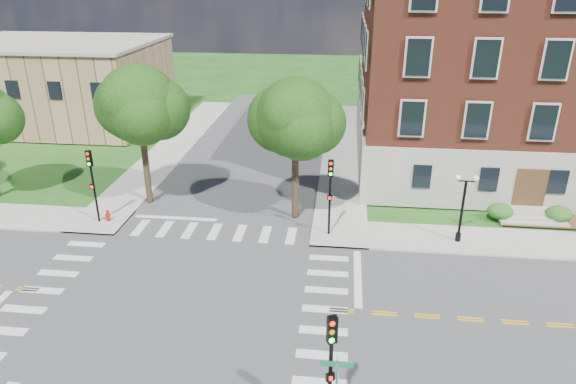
# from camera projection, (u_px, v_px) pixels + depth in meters

# --- Properties ---
(ground) EXTENTS (160.00, 160.00, 0.00)m
(ground) POSITION_uv_depth(u_px,v_px,m) (179.00, 300.00, 25.35)
(ground) COLOR #184814
(ground) RESTS_ON ground
(road_ew) EXTENTS (90.00, 12.00, 0.01)m
(road_ew) POSITION_uv_depth(u_px,v_px,m) (179.00, 300.00, 25.35)
(road_ew) COLOR #3D3D3F
(road_ew) RESTS_ON ground
(road_ns) EXTENTS (12.00, 90.00, 0.01)m
(road_ns) POSITION_uv_depth(u_px,v_px,m) (179.00, 300.00, 25.35)
(road_ns) COLOR #3D3D3F
(road_ns) RESTS_ON ground
(sidewalk_ne) EXTENTS (34.00, 34.00, 0.12)m
(sidewalk_ne) POSITION_uv_depth(u_px,v_px,m) (445.00, 190.00, 37.77)
(sidewalk_ne) COLOR #9E9B93
(sidewalk_ne) RESTS_ON ground
(sidewalk_nw) EXTENTS (34.00, 34.00, 0.12)m
(sidewalk_nw) POSITION_uv_depth(u_px,v_px,m) (51.00, 173.00, 40.91)
(sidewalk_nw) COLOR #9E9B93
(sidewalk_nw) RESTS_ON ground
(crosswalk_east) EXTENTS (2.20, 10.20, 0.02)m
(crosswalk_east) POSITION_uv_depth(u_px,v_px,m) (325.00, 310.00, 24.62)
(crosswalk_east) COLOR silver
(crosswalk_east) RESTS_ON ground
(stop_bar_east) EXTENTS (0.40, 5.50, 0.00)m
(stop_bar_east) POSITION_uv_depth(u_px,v_px,m) (358.00, 278.00, 27.19)
(stop_bar_east) COLOR silver
(stop_bar_east) RESTS_ON ground
(main_building) EXTENTS (30.60, 22.40, 16.50)m
(main_building) POSITION_uv_depth(u_px,v_px,m) (558.00, 63.00, 39.62)
(main_building) COLOR #9B9889
(main_building) RESTS_ON ground
(secondary_building) EXTENTS (20.40, 15.40, 8.30)m
(secondary_building) POSITION_uv_depth(u_px,v_px,m) (58.00, 82.00, 53.23)
(secondary_building) COLOR #917450
(secondary_building) RESTS_ON ground
(tree_c) EXTENTS (5.15, 5.15, 9.46)m
(tree_c) POSITION_uv_depth(u_px,v_px,m) (139.00, 104.00, 33.17)
(tree_c) COLOR black
(tree_c) RESTS_ON ground
(tree_d) EXTENTS (4.95, 4.95, 9.10)m
(tree_d) POSITION_uv_depth(u_px,v_px,m) (296.00, 118.00, 31.11)
(tree_d) COLOR black
(tree_d) RESTS_ON ground
(traffic_signal_se) EXTENTS (0.38, 0.46, 4.80)m
(traffic_signal_se) POSITION_uv_depth(u_px,v_px,m) (331.00, 360.00, 16.89)
(traffic_signal_se) COLOR black
(traffic_signal_se) RESTS_ON ground
(traffic_signal_ne) EXTENTS (0.35, 0.39, 4.80)m
(traffic_signal_ne) POSITION_uv_depth(u_px,v_px,m) (330.00, 188.00, 30.22)
(traffic_signal_ne) COLOR black
(traffic_signal_ne) RESTS_ON ground
(traffic_signal_nw) EXTENTS (0.35, 0.39, 4.80)m
(traffic_signal_nw) POSITION_uv_depth(u_px,v_px,m) (92.00, 177.00, 31.77)
(traffic_signal_nw) COLOR black
(traffic_signal_nw) RESTS_ON ground
(twin_lamp_west) EXTENTS (1.36, 0.36, 4.23)m
(twin_lamp_west) POSITION_uv_depth(u_px,v_px,m) (463.00, 204.00, 29.68)
(twin_lamp_west) COLOR black
(twin_lamp_west) RESTS_ON ground
(street_sign_pole) EXTENTS (1.10, 1.10, 3.10)m
(street_sign_pole) POSITION_uv_depth(u_px,v_px,m) (337.00, 383.00, 17.13)
(street_sign_pole) COLOR gray
(street_sign_pole) RESTS_ON ground
(fire_hydrant) EXTENTS (0.35, 0.35, 0.75)m
(fire_hydrant) POSITION_uv_depth(u_px,v_px,m) (108.00, 216.00, 32.96)
(fire_hydrant) COLOR #A2160C
(fire_hydrant) RESTS_ON ground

